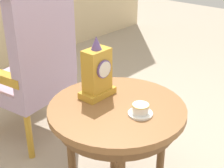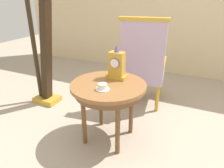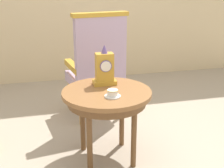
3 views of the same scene
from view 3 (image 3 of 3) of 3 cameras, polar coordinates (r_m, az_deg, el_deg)
ground_plane at (r=2.72m, az=1.02°, el=-13.08°), size 10.00×10.00×0.00m
side_table at (r=2.45m, az=-0.98°, el=-2.87°), size 0.71×0.71×0.61m
teacup_left at (r=2.29m, az=0.11°, el=-1.79°), size 0.12×0.12×0.06m
mantel_clock at (r=2.52m, az=-1.40°, el=2.83°), size 0.19×0.11×0.34m
armchair at (r=3.20m, az=-2.80°, el=3.59°), size 0.61×0.60×1.14m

